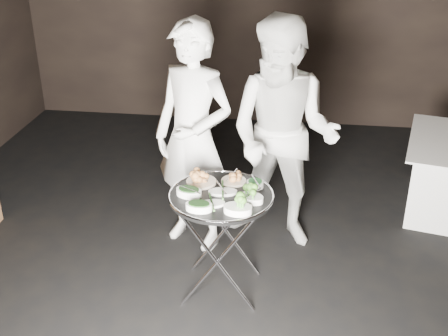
# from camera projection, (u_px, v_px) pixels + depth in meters

# --- Properties ---
(floor) EXTENTS (6.00, 7.00, 0.05)m
(floor) POSITION_uv_depth(u_px,v_px,m) (228.00, 289.00, 4.30)
(floor) COLOR black
(floor) RESTS_ON ground
(wall_back) EXTENTS (6.00, 0.05, 3.00)m
(wall_back) POSITION_uv_depth(u_px,v_px,m) (266.00, 3.00, 6.75)
(wall_back) COLOR black
(wall_back) RESTS_ON floor
(tray_stand) EXTENTS (0.55, 0.46, 0.80)m
(tray_stand) POSITION_uv_depth(u_px,v_px,m) (221.00, 239.00, 4.06)
(tray_stand) COLOR silver
(tray_stand) RESTS_ON floor
(serving_tray) EXTENTS (0.74, 0.74, 0.04)m
(serving_tray) POSITION_uv_depth(u_px,v_px,m) (221.00, 196.00, 3.90)
(serving_tray) COLOR black
(serving_tray) RESTS_ON tray_stand
(potato_plate_a) EXTENTS (0.22, 0.22, 0.08)m
(potato_plate_a) POSITION_uv_depth(u_px,v_px,m) (201.00, 179.00, 4.04)
(potato_plate_a) COLOR beige
(potato_plate_a) RESTS_ON serving_tray
(potato_plate_b) EXTENTS (0.18, 0.18, 0.07)m
(potato_plate_b) POSITION_uv_depth(u_px,v_px,m) (234.00, 178.00, 4.06)
(potato_plate_b) COLOR beige
(potato_plate_b) RESTS_ON serving_tray
(greens_bowl) EXTENTS (0.12, 0.12, 0.07)m
(greens_bowl) POSITION_uv_depth(u_px,v_px,m) (255.00, 183.00, 3.98)
(greens_bowl) COLOR white
(greens_bowl) RESTS_ON serving_tray
(asparagus_plate_a) EXTENTS (0.22, 0.14, 0.04)m
(asparagus_plate_a) POSITION_uv_depth(u_px,v_px,m) (223.00, 191.00, 3.91)
(asparagus_plate_a) COLOR white
(asparagus_plate_a) RESTS_ON serving_tray
(asparagus_plate_b) EXTENTS (0.20, 0.15, 0.04)m
(asparagus_plate_b) POSITION_uv_depth(u_px,v_px,m) (212.00, 203.00, 3.76)
(asparagus_plate_b) COLOR white
(asparagus_plate_b) RESTS_ON serving_tray
(spinach_bowl_a) EXTENTS (0.21, 0.16, 0.08)m
(spinach_bowl_a) POSITION_uv_depth(u_px,v_px,m) (189.00, 191.00, 3.87)
(spinach_bowl_a) COLOR white
(spinach_bowl_a) RESTS_ON serving_tray
(spinach_bowl_b) EXTENTS (0.18, 0.12, 0.07)m
(spinach_bowl_b) POSITION_uv_depth(u_px,v_px,m) (199.00, 206.00, 3.70)
(spinach_bowl_b) COLOR white
(spinach_bowl_b) RESTS_ON serving_tray
(broccoli_bowl_a) EXTENTS (0.20, 0.17, 0.07)m
(broccoli_bowl_a) POSITION_uv_depth(u_px,v_px,m) (252.00, 197.00, 3.80)
(broccoli_bowl_a) COLOR white
(broccoli_bowl_a) RESTS_ON serving_tray
(broccoli_bowl_b) EXTENTS (0.20, 0.15, 0.08)m
(broccoli_bowl_b) POSITION_uv_depth(u_px,v_px,m) (238.00, 208.00, 3.67)
(broccoli_bowl_b) COLOR white
(broccoli_bowl_b) RESTS_ON serving_tray
(serving_utensils) EXTENTS (0.59, 0.45, 0.01)m
(serving_utensils) POSITION_uv_depth(u_px,v_px,m) (225.00, 183.00, 3.93)
(serving_utensils) COLOR silver
(serving_utensils) RESTS_ON serving_tray
(waiter_left) EXTENTS (0.81, 0.68, 1.89)m
(waiter_left) POSITION_uv_depth(u_px,v_px,m) (193.00, 138.00, 4.46)
(waiter_left) COLOR silver
(waiter_left) RESTS_ON floor
(waiter_right) EXTENTS (1.09, 0.95, 1.91)m
(waiter_right) POSITION_uv_depth(u_px,v_px,m) (283.00, 136.00, 4.48)
(waiter_right) COLOR silver
(waiter_right) RESTS_ON floor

